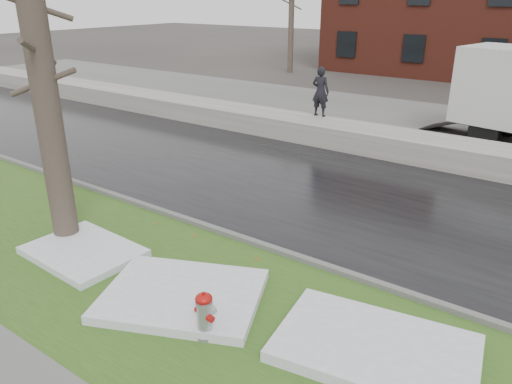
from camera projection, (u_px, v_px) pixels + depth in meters
The scene contains 14 objects.
ground at pixel (210, 261), 9.76m from camera, with size 120.00×120.00×0.00m, color #47423D.
verge at pixel (164, 289), 8.81m from camera, with size 60.00×4.50×0.04m, color #2F531B.
road at pixel (322, 191), 13.15m from camera, with size 60.00×7.00×0.03m, color black.
parking_lot at pixel (427, 126), 19.54m from camera, with size 60.00×9.00×0.03m, color slate.
curb at pixel (241, 239), 10.49m from camera, with size 60.00×0.15×0.14m, color slate.
snowbank at pixel (385, 142), 16.17m from camera, with size 60.00×1.60×0.75m, color #AFABA0.
bg_tree_left at pixel (291, 19), 31.61m from camera, with size 1.40×1.62×6.50m.
bg_tree_center at pixel (406, 19), 31.36m from camera, with size 1.40×1.62×6.50m.
fire_hydrant at pixel (205, 313), 7.40m from camera, with size 0.39×0.35×0.79m.
tree at pixel (44, 86), 9.42m from camera, with size 1.15×1.31×6.36m.
worker at pixel (320, 92), 17.67m from camera, with size 0.64×0.42×1.75m, color black.
snow_patch_near at pixel (182, 295), 8.44m from camera, with size 2.60×2.00×0.16m, color white.
snow_patch_far at pixel (83, 252), 9.88m from camera, with size 2.20×1.60×0.14m, color white.
snow_patch_side at pixel (375, 348), 7.17m from camera, with size 2.80×1.80×0.18m, color white.
Camera 1 is at (5.74, -6.41, 4.88)m, focal length 35.00 mm.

